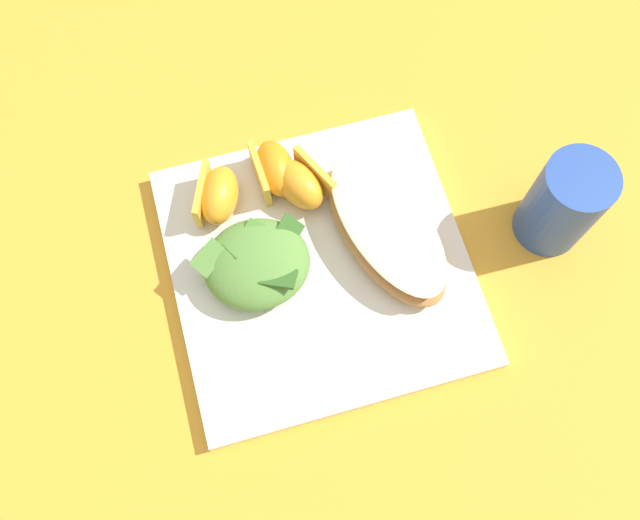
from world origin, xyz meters
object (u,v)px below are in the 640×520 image
green_salad_pile (257,263)px  orange_wedge_rear (217,195)px  drinking_blue_cup (563,204)px  white_plate (320,266)px  orange_wedge_front (304,182)px  orange_wedge_middle (274,169)px  cheesy_pizza_bread (386,229)px

green_salad_pile → orange_wedge_rear: same height
green_salad_pile → drinking_blue_cup: bearing=174.9°
white_plate → green_salad_pile: (0.06, -0.01, 0.03)m
orange_wedge_front → orange_wedge_middle: (0.02, -0.02, 0.00)m
green_salad_pile → orange_wedge_middle: bearing=-113.5°
green_salad_pile → orange_wedge_front: size_ratio=1.61×
orange_wedge_front → drinking_blue_cup: (-0.22, 0.09, 0.02)m
white_plate → drinking_blue_cup: drinking_blue_cup is taller
green_salad_pile → orange_wedge_rear: bearing=-75.8°
white_plate → green_salad_pile: size_ratio=2.49×
orange_wedge_middle → orange_wedge_rear: 0.06m
orange_wedge_front → orange_wedge_middle: size_ratio=1.13×
orange_wedge_rear → drinking_blue_cup: bearing=161.3°
white_plate → cheesy_pizza_bread: cheesy_pizza_bread is taller
cheesy_pizza_bread → orange_wedge_front: (0.06, -0.07, 0.00)m
cheesy_pizza_bread → orange_wedge_middle: (0.09, -0.09, 0.00)m
white_plate → orange_wedge_middle: (0.02, -0.10, 0.03)m
cheesy_pizza_bread → orange_wedge_middle: size_ratio=2.99×
cheesy_pizza_bread → orange_wedge_rear: orange_wedge_rear is taller
orange_wedge_front → orange_wedge_rear: size_ratio=1.01×
orange_wedge_front → cheesy_pizza_bread: bearing=132.7°
orange_wedge_rear → drinking_blue_cup: 0.33m
white_plate → cheesy_pizza_bread: bearing=-171.5°
orange_wedge_rear → drinking_blue_cup: (-0.31, 0.10, 0.02)m
orange_wedge_front → orange_wedge_rear: bearing=-6.3°
green_salad_pile → orange_wedge_middle: size_ratio=1.82×
cheesy_pizza_bread → orange_wedge_front: orange_wedge_front is taller
orange_wedge_front → green_salad_pile: bearing=47.1°
cheesy_pizza_bread → orange_wedge_rear: bearing=-27.7°
drinking_blue_cup → green_salad_pile: bearing=-5.1°
green_salad_pile → orange_wedge_rear: size_ratio=1.62×
orange_wedge_middle → cheesy_pizza_bread: bearing=134.2°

